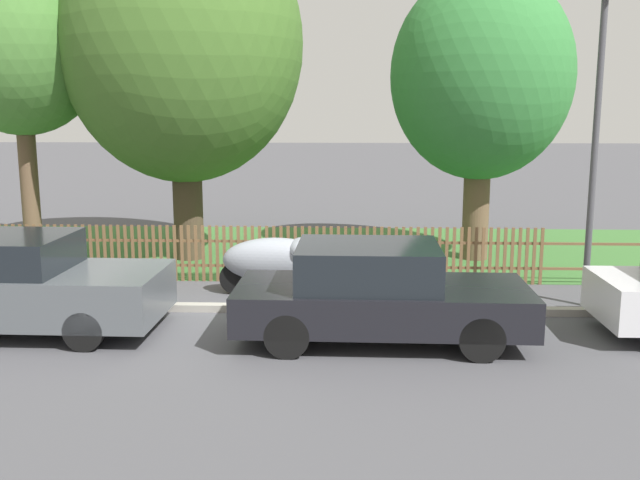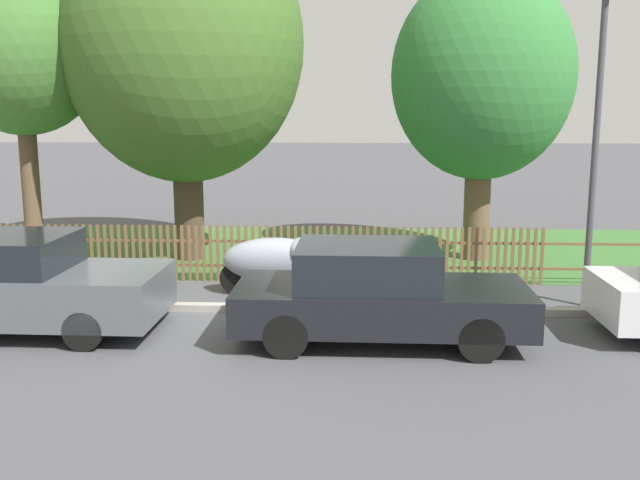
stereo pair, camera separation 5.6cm
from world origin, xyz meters
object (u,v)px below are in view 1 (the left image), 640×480
tree_nearest_kerb (19,38)px  street_lamp (600,109)px  tree_mid_park (481,77)px  parked_car_silver_hatchback (8,284)px  tree_behind_motorcycle (183,45)px  covered_motorcycle (279,260)px  parked_car_black_saloon (378,293)px

tree_nearest_kerb → street_lamp: size_ratio=1.32×
tree_mid_park → parked_car_silver_hatchback: bearing=-144.7°
tree_behind_motorcycle → tree_mid_park: bearing=2.1°
tree_behind_motorcycle → street_lamp: size_ratio=1.47×
covered_motorcycle → tree_nearest_kerb: size_ratio=0.30×
parked_car_black_saloon → tree_behind_motorcycle: (-4.02, 5.62, 3.96)m
parked_car_black_saloon → covered_motorcycle: bearing=124.3°
parked_car_black_saloon → parked_car_silver_hatchback: bearing=178.3°
covered_motorcycle → tree_nearest_kerb: bearing=154.3°
parked_car_silver_hatchback → covered_motorcycle: (3.86, 2.32, -0.09)m
parked_car_silver_hatchback → tree_nearest_kerb: bearing=111.1°
covered_motorcycle → street_lamp: size_ratio=0.39×
parked_car_black_saloon → tree_behind_motorcycle: bearing=126.3°
parked_car_silver_hatchback → tree_mid_park: 10.27m
tree_behind_motorcycle → covered_motorcycle: bearing=-52.9°
covered_motorcycle → parked_car_silver_hatchback: bearing=-149.1°
tree_behind_motorcycle → tree_mid_park: tree_behind_motorcycle is taller
parked_car_black_saloon → tree_mid_park: 7.13m
covered_motorcycle → tree_mid_park: 6.24m
tree_behind_motorcycle → street_lamp: bearing=-25.8°
tree_nearest_kerb → tree_behind_motorcycle: size_ratio=0.90×
tree_nearest_kerb → tree_behind_motorcycle: tree_behind_motorcycle is taller
covered_motorcycle → parked_car_black_saloon: bearing=-56.5°
tree_behind_motorcycle → tree_mid_park: 6.45m
parked_car_black_saloon → tree_behind_motorcycle: tree_behind_motorcycle is taller
tree_mid_park → street_lamp: bearing=-72.6°
covered_motorcycle → tree_mid_park: bearing=38.9°
covered_motorcycle → tree_mid_park: tree_mid_park is taller
tree_behind_motorcycle → parked_car_silver_hatchback: bearing=-105.9°
tree_nearest_kerb → tree_behind_motorcycle: (3.41, 0.33, -0.12)m
parked_car_black_saloon → tree_behind_motorcycle: 7.96m
parked_car_silver_hatchback → tree_behind_motorcycle: size_ratio=0.60×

